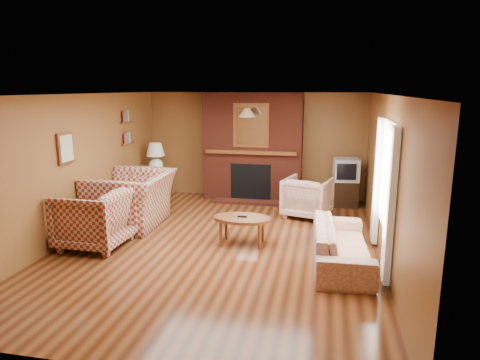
% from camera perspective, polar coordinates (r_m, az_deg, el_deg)
% --- Properties ---
extents(floor, '(6.50, 6.50, 0.00)m').
position_cam_1_polar(floor, '(7.05, -2.61, -8.57)').
color(floor, '#401E0D').
rests_on(floor, ground).
extents(ceiling, '(6.50, 6.50, 0.00)m').
position_cam_1_polar(ceiling, '(6.59, -2.82, 11.33)').
color(ceiling, white).
rests_on(ceiling, wall_back).
extents(wall_back, '(6.50, 0.00, 6.50)m').
position_cam_1_polar(wall_back, '(9.86, 1.97, 4.63)').
color(wall_back, brown).
rests_on(wall_back, floor).
extents(wall_front, '(6.50, 0.00, 6.50)m').
position_cam_1_polar(wall_front, '(3.77, -15.14, -8.42)').
color(wall_front, brown).
rests_on(wall_front, floor).
extents(wall_left, '(0.00, 6.50, 6.50)m').
position_cam_1_polar(wall_left, '(7.72, -21.01, 1.70)').
color(wall_left, brown).
rests_on(wall_left, floor).
extents(wall_right, '(0.00, 6.50, 6.50)m').
position_cam_1_polar(wall_right, '(6.57, 18.92, 0.14)').
color(wall_right, brown).
rests_on(wall_right, floor).
extents(fireplace, '(2.20, 0.82, 2.40)m').
position_cam_1_polar(fireplace, '(9.60, 1.70, 4.32)').
color(fireplace, '#571F13').
rests_on(fireplace, floor).
extents(window_right, '(0.10, 1.85, 2.00)m').
position_cam_1_polar(window_right, '(6.39, 18.67, -0.86)').
color(window_right, beige).
rests_on(window_right, wall_right).
extents(bookshelf, '(0.09, 0.55, 0.71)m').
position_cam_1_polar(bookshelf, '(9.27, -14.63, 6.67)').
color(bookshelf, brown).
rests_on(bookshelf, wall_left).
extents(botanical_print, '(0.05, 0.40, 0.50)m').
position_cam_1_polar(botanical_print, '(7.40, -22.24, 3.93)').
color(botanical_print, brown).
rests_on(botanical_print, wall_left).
extents(pendant_light, '(0.36, 0.36, 0.48)m').
position_cam_1_polar(pendant_light, '(8.85, 0.96, 8.98)').
color(pendant_light, black).
rests_on(pendant_light, ceiling).
extents(plaid_loveseat, '(1.37, 1.55, 0.98)m').
position_cam_1_polar(plaid_loveseat, '(8.12, -14.24, -2.51)').
color(plaid_loveseat, maroon).
rests_on(plaid_loveseat, floor).
extents(plaid_armchair, '(1.05, 1.02, 0.93)m').
position_cam_1_polar(plaid_armchair, '(7.20, -18.92, -4.87)').
color(plaid_armchair, maroon).
rests_on(plaid_armchair, floor).
extents(floral_sofa, '(0.86, 2.00, 0.58)m').
position_cam_1_polar(floral_sofa, '(6.42, 13.38, -8.29)').
color(floral_sofa, beige).
rests_on(floral_sofa, floor).
extents(floral_armchair, '(1.04, 1.06, 0.79)m').
position_cam_1_polar(floral_armchair, '(8.50, 8.99, -2.28)').
color(floral_armchair, beige).
rests_on(floral_armchair, floor).
extents(coffee_table, '(0.94, 0.58, 0.48)m').
position_cam_1_polar(coffee_table, '(6.93, 0.30, -5.39)').
color(coffee_table, brown).
rests_on(coffee_table, floor).
extents(side_table, '(0.50, 0.50, 0.63)m').
position_cam_1_polar(side_table, '(9.84, -11.02, -0.85)').
color(side_table, brown).
rests_on(side_table, floor).
extents(table_lamp, '(0.41, 0.41, 0.68)m').
position_cam_1_polar(table_lamp, '(9.71, -11.19, 3.12)').
color(table_lamp, silver).
rests_on(table_lamp, side_table).
extents(tv_stand, '(0.55, 0.51, 0.56)m').
position_cam_1_polar(tv_stand, '(9.46, 13.80, -1.72)').
color(tv_stand, black).
rests_on(tv_stand, floor).
extents(crt_tv, '(0.56, 0.56, 0.48)m').
position_cam_1_polar(crt_tv, '(9.34, 13.96, 1.36)').
color(crt_tv, '#9D9FA4').
rests_on(crt_tv, tv_stand).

